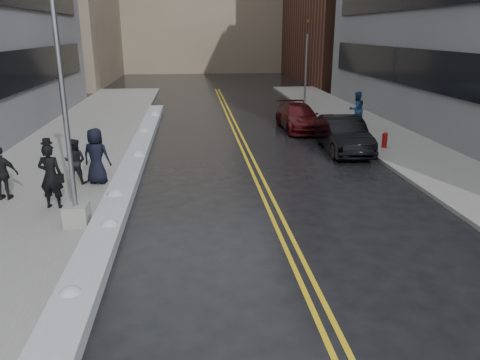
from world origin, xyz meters
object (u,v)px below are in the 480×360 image
object	(u,v)px
traffic_signal	(306,59)
pedestrian_b	(75,161)
pedestrian_c	(96,156)
pedestrian_east	(356,109)
fire_hydrant	(385,139)
pedestrian_d	(2,173)
car_maroon	(299,117)
pedestrian_fedora	(51,176)
car_black	(343,135)
lamppost	(68,143)

from	to	relation	value
traffic_signal	pedestrian_b	size ratio (longest dim) A/B	3.70
pedestrian_c	pedestrian_east	xyz separation A→B (m)	(12.74, 9.15, -0.01)
fire_hydrant	pedestrian_east	size ratio (longest dim) A/B	0.37
pedestrian_d	car_maroon	size ratio (longest dim) A/B	0.36
pedestrian_fedora	pedestrian_c	size ratio (longest dim) A/B	1.01
pedestrian_c	fire_hydrant	bearing A→B (deg)	-146.41
traffic_signal	pedestrian_east	bearing A→B (deg)	-84.73
pedestrian_fedora	pedestrian_d	xyz separation A→B (m)	(-1.78, 0.93, -0.14)
pedestrian_east	car_maroon	distance (m)	3.32
car_maroon	pedestrian_fedora	bearing A→B (deg)	-132.67
traffic_signal	car_maroon	size ratio (longest dim) A/B	1.23
traffic_signal	car_maroon	xyz separation A→B (m)	(-2.45, -8.81, -2.69)
pedestrian_fedora	car_black	xyz separation A→B (m)	(11.31, 6.50, -0.36)
traffic_signal	pedestrian_c	world-z (taller)	traffic_signal
fire_hydrant	lamppost	bearing A→B (deg)	-146.96
fire_hydrant	traffic_signal	world-z (taller)	traffic_signal
fire_hydrant	traffic_signal	bearing A→B (deg)	92.05
lamppost	pedestrian_b	world-z (taller)	lamppost
car_maroon	car_black	bearing A→B (deg)	-80.89
pedestrian_east	fire_hydrant	bearing A→B (deg)	69.83
pedestrian_fedora	pedestrian_c	bearing A→B (deg)	-101.86
lamppost	pedestrian_d	bearing A→B (deg)	139.24
pedestrian_d	car_maroon	xyz separation A→B (m)	(12.16, 10.77, -0.32)
traffic_signal	pedestrian_b	bearing A→B (deg)	-125.07
fire_hydrant	pedestrian_fedora	distance (m)	14.85
pedestrian_c	car_maroon	world-z (taller)	pedestrian_c
pedestrian_d	pedestrian_fedora	bearing A→B (deg)	158.14
traffic_signal	pedestrian_east	world-z (taller)	traffic_signal
lamppost	traffic_signal	world-z (taller)	lamppost
traffic_signal	car_black	xyz separation A→B (m)	(-1.52, -14.00, -2.60)
pedestrian_c	pedestrian_east	bearing A→B (deg)	-129.23
car_maroon	lamppost	bearing A→B (deg)	-126.41
fire_hydrant	pedestrian_b	bearing A→B (deg)	-162.89
car_maroon	pedestrian_b	bearing A→B (deg)	-138.95
pedestrian_east	pedestrian_b	bearing A→B (deg)	17.45
car_black	car_maroon	world-z (taller)	car_black
lamppost	traffic_signal	bearing A→B (deg)	61.79
pedestrian_b	pedestrian_east	world-z (taller)	pedestrian_east
pedestrian_fedora	pedestrian_b	size ratio (longest dim) A/B	1.25
pedestrian_fedora	pedestrian_east	size ratio (longest dim) A/B	1.02
pedestrian_fedora	car_black	distance (m)	13.05
lamppost	traffic_signal	size ratio (longest dim) A/B	1.27
pedestrian_east	car_black	xyz separation A→B (m)	(-2.35, -5.00, -0.34)
pedestrian_d	pedestrian_east	world-z (taller)	pedestrian_east
pedestrian_b	lamppost	bearing A→B (deg)	114.56
pedestrian_fedora	pedestrian_c	world-z (taller)	pedestrian_fedora
pedestrian_b	pedestrian_c	size ratio (longest dim) A/B	0.81
lamppost	pedestrian_fedora	bearing A→B (deg)	124.56
lamppost	pedestrian_c	size ratio (longest dim) A/B	3.79
fire_hydrant	pedestrian_fedora	bearing A→B (deg)	-153.99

